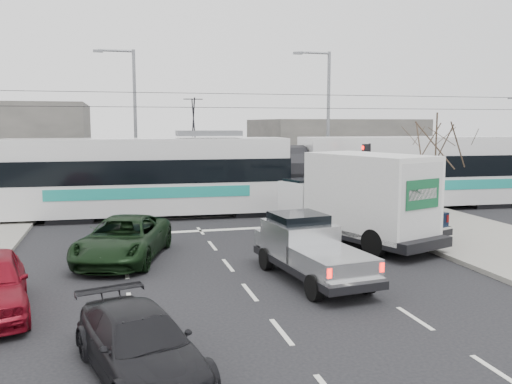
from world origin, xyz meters
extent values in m
plane|color=black|center=(0.00, 0.00, 0.00)|extent=(120.00, 120.00, 0.00)
cube|color=gray|center=(9.00, 0.00, 0.07)|extent=(6.00, 60.00, 0.15)
cube|color=#33302D|center=(0.00, 10.00, 0.01)|extent=(60.00, 1.60, 0.03)
cube|color=slate|center=(12.00, 24.00, 2.50)|extent=(12.00, 10.00, 5.00)
cylinder|color=#47382B|center=(7.60, 2.50, 1.52)|extent=(0.14, 0.14, 2.75)
cylinder|color=#47382B|center=(7.60, 2.50, 4.03)|extent=(0.07, 0.07, 2.25)
cylinder|color=black|center=(6.60, 6.50, 1.95)|extent=(0.12, 0.12, 3.60)
cube|color=black|center=(6.40, 6.50, 3.25)|extent=(0.28, 0.28, 0.95)
cylinder|color=#FF0C07|center=(6.25, 6.50, 3.55)|extent=(0.06, 0.20, 0.20)
cylinder|color=orange|center=(6.25, 6.50, 3.25)|extent=(0.06, 0.20, 0.20)
cylinder|color=#05330C|center=(6.25, 6.50, 2.95)|extent=(0.06, 0.20, 0.20)
cube|color=white|center=(6.58, 6.35, 2.45)|extent=(0.02, 0.30, 0.40)
cylinder|color=slate|center=(7.50, 14.00, 4.50)|extent=(0.20, 0.20, 9.00)
cylinder|color=slate|center=(6.50, 14.00, 8.90)|extent=(2.00, 0.14, 0.14)
cube|color=slate|center=(5.50, 14.00, 8.85)|extent=(0.55, 0.25, 0.14)
cylinder|color=slate|center=(-4.00, 16.00, 4.50)|extent=(0.20, 0.20, 9.00)
cylinder|color=slate|center=(-5.00, 16.00, 8.90)|extent=(2.00, 0.14, 0.14)
cube|color=slate|center=(-6.00, 16.00, 8.85)|extent=(0.55, 0.25, 0.14)
cylinder|color=black|center=(0.00, 10.00, 5.50)|extent=(60.00, 0.03, 0.03)
cylinder|color=black|center=(0.00, 10.00, 6.20)|extent=(60.00, 0.03, 0.03)
cube|color=silver|center=(-3.62, 10.14, 1.11)|extent=(13.94, 3.47, 1.68)
cube|color=black|center=(-3.62, 10.14, 2.40)|extent=(14.01, 3.50, 1.14)
cube|color=silver|center=(-3.62, 10.14, 3.43)|extent=(13.94, 3.36, 1.07)
cube|color=teal|center=(-3.68, 8.68, 1.41)|extent=(9.68, 0.42, 0.53)
cube|color=silver|center=(11.40, 9.52, 1.11)|extent=(13.94, 3.47, 1.68)
cube|color=black|center=(11.40, 9.52, 2.40)|extent=(14.01, 3.50, 1.14)
cube|color=silver|center=(11.40, 9.52, 3.43)|extent=(13.94, 3.36, 1.07)
cube|color=teal|center=(11.34, 8.05, 1.41)|extent=(9.68, 0.42, 0.53)
cylinder|color=black|center=(3.89, 9.83, 2.17)|extent=(1.19, 2.83, 2.78)
cube|color=slate|center=(-0.61, 10.02, 4.21)|extent=(3.29, 1.87, 0.27)
cube|color=black|center=(-7.37, 10.30, 0.19)|extent=(2.25, 2.55, 0.39)
cube|color=black|center=(1.64, 9.92, 0.19)|extent=(2.25, 2.55, 0.39)
cube|color=black|center=(6.15, 9.74, 0.19)|extent=(2.25, 2.55, 0.39)
cube|color=black|center=(15.16, 9.36, 0.19)|extent=(2.25, 2.55, 0.39)
cube|color=black|center=(0.41, -2.39, 0.49)|extent=(2.41, 5.37, 0.22)
cube|color=silver|center=(0.29, -1.46, 1.12)|extent=(2.01, 2.38, 1.03)
cube|color=black|center=(0.28, -1.37, 1.66)|extent=(1.70, 1.73, 0.49)
cube|color=silver|center=(0.14, -0.22, 0.91)|extent=(1.80, 1.14, 0.49)
cube|color=silver|center=(0.55, -3.52, 0.85)|extent=(2.03, 2.53, 0.58)
cube|color=silver|center=(0.71, -4.86, 0.61)|extent=(1.65, 0.36, 0.16)
cube|color=#FF0C07|center=(-0.08, -4.85, 0.94)|extent=(0.13, 0.09, 0.25)
cube|color=#FF0C07|center=(1.48, -4.66, 0.94)|extent=(0.13, 0.09, 0.25)
cylinder|color=black|center=(-0.61, -0.84, 0.36)|extent=(0.34, 0.74, 0.72)
cylinder|color=black|center=(1.02, -0.64, 0.36)|extent=(0.34, 0.74, 0.72)
cylinder|color=black|center=(-0.21, -4.14, 0.36)|extent=(0.34, 0.74, 0.72)
cylinder|color=black|center=(1.43, -3.93, 0.36)|extent=(0.34, 0.74, 0.72)
cube|color=black|center=(3.85, 2.02, 0.56)|extent=(4.74, 7.52, 0.36)
cube|color=white|center=(2.92, 4.56, 1.42)|extent=(2.76, 2.40, 1.63)
cube|color=black|center=(2.87, 4.69, 2.03)|extent=(2.27, 1.76, 0.61)
cube|color=silver|center=(4.09, 1.35, 2.06)|extent=(3.96, 5.38, 3.00)
cube|color=silver|center=(4.92, -0.90, 2.06)|extent=(2.03, 0.79, 2.64)
cube|color=#12502D|center=(4.93, -0.95, 2.30)|extent=(1.61, 0.61, 1.02)
cube|color=black|center=(5.00, -1.12, 0.46)|extent=(2.15, 0.99, 0.18)
cylinder|color=black|center=(2.05, 3.78, 0.46)|extent=(0.60, 0.96, 0.92)
cylinder|color=black|center=(4.07, 4.52, 0.46)|extent=(0.60, 0.96, 0.92)
cylinder|color=black|center=(3.52, -0.22, 0.51)|extent=(0.64, 1.06, 1.02)
cylinder|color=black|center=(5.54, 0.51, 0.51)|extent=(0.64, 1.06, 1.02)
cube|color=black|center=(5.50, 2.64, 0.55)|extent=(3.59, 5.36, 0.25)
cube|color=black|center=(5.16, 3.48, 1.26)|extent=(2.48, 2.64, 1.16)
cube|color=black|center=(5.13, 3.57, 1.86)|extent=(2.03, 1.99, 0.55)
cube|color=black|center=(4.72, 4.60, 1.03)|extent=(1.98, 1.50, 0.55)
cube|color=black|center=(5.91, 1.61, 0.96)|extent=(2.53, 2.78, 0.65)
cube|color=silver|center=(6.39, 0.40, 0.68)|extent=(1.66, 0.80, 0.18)
cube|color=#590505|center=(5.60, 0.19, 1.06)|extent=(0.16, 0.13, 0.28)
cube|color=#590505|center=(7.12, 0.80, 1.06)|extent=(0.16, 0.13, 0.28)
cylinder|color=black|center=(4.11, 3.82, 0.40)|extent=(0.56, 0.85, 0.80)
cylinder|color=black|center=(5.70, 4.45, 0.40)|extent=(0.56, 0.85, 0.80)
cylinder|color=black|center=(5.30, 0.83, 0.40)|extent=(0.56, 0.85, 0.80)
cylinder|color=black|center=(6.89, 1.46, 0.40)|extent=(0.56, 0.85, 0.80)
imported|color=black|center=(-5.05, 1.61, 0.74)|extent=(3.91, 5.83, 1.49)
imported|color=black|center=(-4.90, -7.39, 0.62)|extent=(2.82, 4.56, 1.23)
camera|label=1|loc=(-5.24, -17.29, 4.73)|focal=38.00mm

